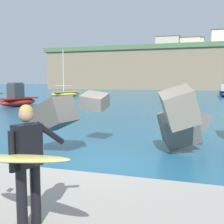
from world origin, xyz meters
name	(u,v)px	position (x,y,z in m)	size (l,w,h in m)	color
ground_plane	(96,160)	(0.00, 0.00, 0.00)	(400.00, 400.00, 0.00)	#235B7A
walkway_path	(9,215)	(0.00, -4.00, 0.12)	(48.00, 4.40, 0.24)	#9E998E
breakwater_jetty	(56,112)	(-2.21, 1.67, 1.19)	(31.71, 7.24, 2.41)	#4C4944
surfer_with_board	(23,159)	(0.70, -4.54, 1.28)	(2.10, 1.44, 1.78)	black
boat_near_centre	(18,99)	(-13.56, 15.11, 0.66)	(2.21, 4.36, 2.21)	maroon
boat_mid_left	(66,94)	(-17.28, 32.14, 0.44)	(4.39, 5.34, 7.02)	#EAC64C
mooring_buoy_middle	(87,102)	(-8.51, 19.71, 0.22)	(0.44, 0.44, 0.44)	silver
headland_bluff	(217,69)	(5.99, 89.59, 5.96)	(97.08, 43.25, 11.88)	#847056
station_building_west	(168,43)	(-8.76, 84.51, 13.98)	(7.30, 4.84, 4.16)	#B2ADA3
station_building_central	(189,44)	(-2.86, 91.90, 14.21)	(7.58, 4.46, 4.62)	beige
station_building_east	(197,45)	(-0.35, 95.57, 14.29)	(4.63, 8.25, 4.78)	beige
station_building_annex	(219,38)	(5.92, 79.61, 14.08)	(4.36, 7.30, 4.37)	silver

